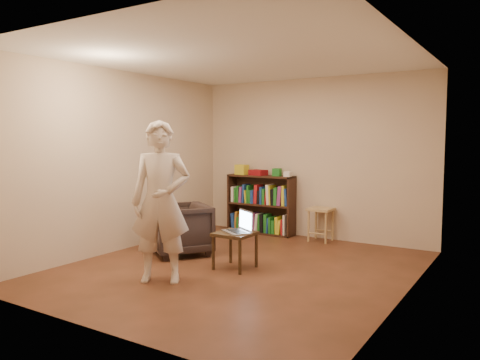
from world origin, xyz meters
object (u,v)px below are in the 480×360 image
Objects in this scene: stool at (321,214)px; armchair at (180,229)px; person at (161,202)px; laptop at (240,227)px; bookshelf at (261,208)px; side_table at (235,238)px.

armchair is at bearing -126.01° from stool.
person reaches higher than stool.
stool is 3.06m from person.
laptop reaches higher than stool.
laptop is 1.11m from person.
laptop is at bearing 26.30° from armchair.
bookshelf is 1.93m from armchair.
side_table is 0.15m from laptop.
armchair is (-1.34, -1.85, -0.07)m from stool.
bookshelf is 1.12m from stool.
bookshelf is 1.53× the size of armchair.
side_table is (0.83, -2.12, -0.06)m from bookshelf.
side_table is (1.05, -0.20, 0.03)m from armchair.
laptop is (1.10, -0.17, 0.17)m from armchair.
laptop is at bearing 28.24° from side_table.
person is at bearing -115.65° from side_table.
side_table is at bearing 24.24° from armchair.
side_table is at bearing -119.54° from laptop.
laptop is at bearing 32.26° from person.
bookshelf is at bearing 67.59° from person.
side_table is at bearing -98.20° from stool.
bookshelf is at bearing 145.14° from laptop.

